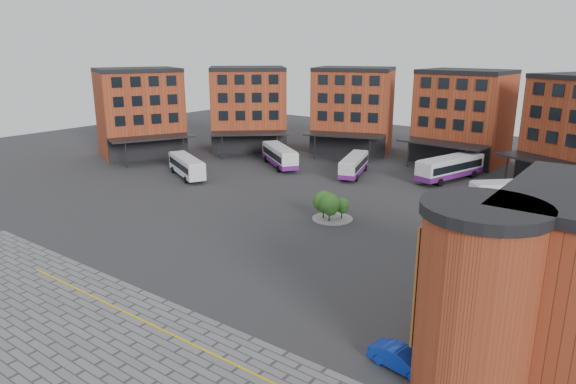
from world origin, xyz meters
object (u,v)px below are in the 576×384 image
Objects in this scene: blue_car at (402,359)px; bus_b at (280,156)px; bus_d at (450,167)px; bus_a at (187,165)px; bus_c at (354,165)px; tree_island at (329,205)px; bus_e at (515,192)px.

bus_b is at bearing 53.79° from blue_car.
bus_d reaches higher than bus_b.
bus_a is 0.99× the size of bus_c.
bus_b reaches higher than bus_c.
blue_car is at bearing -56.59° from bus_d.
bus_b is at bearing 139.05° from tree_island.
bus_e is at bearing -53.62° from bus_b.
bus_a is 14.78m from bus_b.
bus_b is 52.81m from blue_car.
bus_d is 1.31× the size of bus_e.
bus_c is at bearing 112.18° from tree_island.
bus_b is 1.02× the size of bus_c.
bus_c is 46.59m from blue_car.
tree_island is 0.48× the size of bus_e.
tree_island reaches higher than bus_b.
bus_a reaches higher than blue_car.
blue_car is at bearing -98.95° from bus_b.
bus_b is at bearing -146.02° from bus_d.
bus_e is (10.31, -7.12, -0.21)m from bus_d.
tree_island is at bearing -72.56° from bus_a.
bus_a is at bearing 171.29° from tree_island.
tree_island is at bearing 49.96° from blue_car.
bus_b is 34.56m from bus_e.
bus_b reaches higher than blue_car.
tree_island reaches higher than bus_c.
bus_c is (12.11, 1.88, -0.17)m from bus_b.
bus_a is 50.15m from blue_car.
bus_c is 0.85× the size of bus_d.
tree_island reaches higher than bus_a.
bus_e is at bearing -45.63° from bus_a.
bus_c is 1.12× the size of bus_e.
bus_b is at bearing 171.18° from bus_c.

